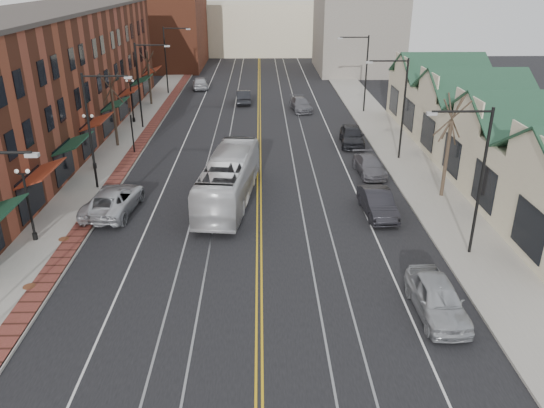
{
  "coord_description": "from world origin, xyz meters",
  "views": [
    {
      "loc": [
        0.14,
        -19.24,
        14.19
      ],
      "look_at": [
        0.76,
        8.52,
        2.0
      ],
      "focal_mm": 35.0,
      "sensor_mm": 36.0,
      "label": 1
    }
  ],
  "objects_px": {
    "parked_car_a": "(437,298)",
    "parked_car_c": "(369,166)",
    "parked_suv": "(114,200)",
    "transit_bus": "(229,179)",
    "parked_car_b": "(378,203)",
    "parked_car_d": "(352,135)"
  },
  "relations": [
    {
      "from": "parked_suv",
      "to": "parked_car_d",
      "type": "relative_size",
      "value": 1.2
    },
    {
      "from": "parked_car_b",
      "to": "parked_car_c",
      "type": "distance_m",
      "value": 7.47
    },
    {
      "from": "parked_car_b",
      "to": "parked_car_d",
      "type": "distance_m",
      "value": 14.9
    },
    {
      "from": "parked_suv",
      "to": "parked_car_c",
      "type": "bearing_deg",
      "value": -154.61
    },
    {
      "from": "parked_car_b",
      "to": "parked_car_d",
      "type": "xyz_separation_m",
      "value": [
        0.76,
        14.88,
        0.06
      ]
    },
    {
      "from": "parked_suv",
      "to": "parked_car_d",
      "type": "xyz_separation_m",
      "value": [
        17.56,
        14.1,
        0.02
      ]
    },
    {
      "from": "parked_suv",
      "to": "parked_car_a",
      "type": "distance_m",
      "value": 20.75
    },
    {
      "from": "parked_suv",
      "to": "parked_car_a",
      "type": "xyz_separation_m",
      "value": [
        17.27,
        -11.49,
        -0.0
      ]
    },
    {
      "from": "transit_bus",
      "to": "parked_car_c",
      "type": "distance_m",
      "value": 11.6
    },
    {
      "from": "transit_bus",
      "to": "parked_suv",
      "type": "height_order",
      "value": "transit_bus"
    },
    {
      "from": "parked_car_a",
      "to": "parked_car_c",
      "type": "relative_size",
      "value": 1.07
    },
    {
      "from": "parked_car_a",
      "to": "parked_car_c",
      "type": "bearing_deg",
      "value": 87.41
    },
    {
      "from": "transit_bus",
      "to": "parked_car_d",
      "type": "height_order",
      "value": "transit_bus"
    },
    {
      "from": "transit_bus",
      "to": "parked_car_d",
      "type": "bearing_deg",
      "value": -122.47
    },
    {
      "from": "transit_bus",
      "to": "parked_car_a",
      "type": "distance_m",
      "value": 16.45
    },
    {
      "from": "parked_car_a",
      "to": "parked_car_b",
      "type": "relative_size",
      "value": 1.02
    },
    {
      "from": "parked_car_a",
      "to": "parked_car_d",
      "type": "distance_m",
      "value": 25.6
    },
    {
      "from": "parked_suv",
      "to": "parked_car_a",
      "type": "height_order",
      "value": "parked_suv"
    },
    {
      "from": "parked_suv",
      "to": "parked_car_b",
      "type": "distance_m",
      "value": 16.82
    },
    {
      "from": "parked_car_b",
      "to": "parked_car_a",
      "type": "bearing_deg",
      "value": -90.13
    },
    {
      "from": "parked_suv",
      "to": "parked_car_b",
      "type": "height_order",
      "value": "parked_suv"
    },
    {
      "from": "parked_suv",
      "to": "transit_bus",
      "type": "bearing_deg",
      "value": -163.0
    }
  ]
}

